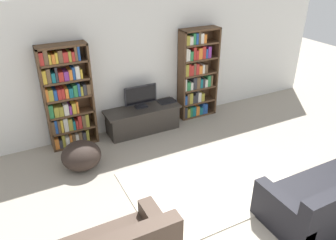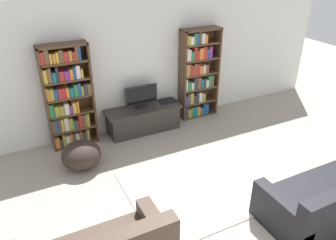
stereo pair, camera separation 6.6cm
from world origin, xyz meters
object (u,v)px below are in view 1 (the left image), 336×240
beanbag_ottoman (81,155)px  bookshelf_left (67,98)px  television (141,96)px  bookshelf_right (196,75)px  tv_stand (143,119)px  couch_right_sofa (330,199)px  laptop (167,101)px

beanbag_ottoman → bookshelf_left: bearing=87.4°
bookshelf_left → television: 1.39m
bookshelf_right → tv_stand: 1.47m
bookshelf_left → bookshelf_right: size_ratio=1.00×
bookshelf_right → television: bearing=-176.4°
tv_stand → couch_right_sofa: size_ratio=0.81×
bookshelf_left → tv_stand: (1.38, -0.14, -0.69)m
couch_right_sofa → television: bearing=111.4°
bookshelf_left → bookshelf_right: 2.67m
bookshelf_left → bookshelf_right: bearing=0.0°
laptop → beanbag_ottoman: size_ratio=0.55×
laptop → beanbag_ottoman: bearing=-159.1°
tv_stand → television: 0.49m
couch_right_sofa → bookshelf_right: bearing=90.6°
tv_stand → bookshelf_right: bearing=6.1°
bookshelf_left → bookshelf_right: (2.67, 0.00, -0.00)m
television → beanbag_ottoman: television is taller
laptop → bookshelf_right: bearing=6.6°
laptop → tv_stand: bearing=-174.5°
bookshelf_left → couch_right_sofa: bearing=-52.1°
bookshelf_right → beanbag_ottoman: bookshelf_right is taller
bookshelf_left → television: (1.38, -0.08, -0.20)m
couch_right_sofa → bookshelf_left: bearing=127.9°
tv_stand → laptop: laptop is taller
bookshelf_left → television: bearing=-3.3°
bookshelf_left → laptop: (1.95, -0.08, -0.43)m
bookshelf_left → couch_right_sofa: (2.71, -3.48, -0.68)m
bookshelf_right → tv_stand: bookshelf_right is taller
tv_stand → laptop: bearing=5.5°
couch_right_sofa → beanbag_ottoman: 3.81m
bookshelf_left → beanbag_ottoman: bookshelf_left is taller
bookshelf_left → beanbag_ottoman: bearing=-92.6°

